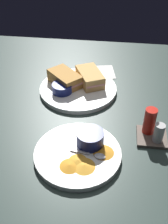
% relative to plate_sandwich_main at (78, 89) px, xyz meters
% --- Properties ---
extents(ground_plane, '(1.10, 1.10, 0.03)m').
position_rel_plate_sandwich_main_xyz_m(ground_plane, '(0.09, 0.05, -0.02)').
color(ground_plane, '#283833').
extents(plate_sandwich_main, '(0.29, 0.29, 0.02)m').
position_rel_plate_sandwich_main_xyz_m(plate_sandwich_main, '(0.00, 0.00, 0.00)').
color(plate_sandwich_main, white).
rests_on(plate_sandwich_main, ground_plane).
extents(sandwich_half_near, '(0.15, 0.13, 0.05)m').
position_rel_plate_sandwich_main_xyz_m(sandwich_half_near, '(-0.04, 0.04, 0.03)').
color(sandwich_half_near, tan).
rests_on(sandwich_half_near, plate_sandwich_main).
extents(sandwich_half_far, '(0.15, 0.15, 0.05)m').
position_rel_plate_sandwich_main_xyz_m(sandwich_half_far, '(-0.02, -0.05, 0.03)').
color(sandwich_half_far, '#C68C42').
rests_on(sandwich_half_far, plate_sandwich_main).
extents(ramekin_dark_sauce, '(0.07, 0.07, 0.03)m').
position_rel_plate_sandwich_main_xyz_m(ramekin_dark_sauce, '(0.04, -0.05, 0.03)').
color(ramekin_dark_sauce, navy).
rests_on(ramekin_dark_sauce, plate_sandwich_main).
extents(spoon_by_dark_ramekin, '(0.08, 0.08, 0.01)m').
position_rel_plate_sandwich_main_xyz_m(spoon_by_dark_ramekin, '(-0.00, -0.01, 0.01)').
color(spoon_by_dark_ramekin, silver).
rests_on(spoon_by_dark_ramekin, plate_sandwich_main).
extents(plate_chips_companion, '(0.25, 0.25, 0.02)m').
position_rel_plate_sandwich_main_xyz_m(plate_chips_companion, '(0.32, 0.05, 0.00)').
color(plate_chips_companion, white).
rests_on(plate_chips_companion, ground_plane).
extents(ramekin_light_gravy, '(0.08, 0.08, 0.04)m').
position_rel_plate_sandwich_main_xyz_m(ramekin_light_gravy, '(0.29, 0.08, 0.03)').
color(ramekin_light_gravy, '#0C144C').
rests_on(ramekin_light_gravy, plate_chips_companion).
extents(spoon_by_gravy_ramekin, '(0.03, 0.10, 0.01)m').
position_rel_plate_sandwich_main_xyz_m(spoon_by_gravy_ramekin, '(0.33, 0.10, 0.01)').
color(spoon_by_gravy_ramekin, silver).
rests_on(spoon_by_gravy_ramekin, plate_chips_companion).
extents(plantain_chip_scatter, '(0.13, 0.16, 0.01)m').
position_rel_plate_sandwich_main_xyz_m(plantain_chip_scatter, '(0.36, 0.07, 0.01)').
color(plantain_chip_scatter, gold).
rests_on(plantain_chip_scatter, plate_chips_companion).
extents(condiment_caddy, '(0.09, 0.09, 0.10)m').
position_rel_plate_sandwich_main_xyz_m(condiment_caddy, '(0.22, 0.26, 0.03)').
color(condiment_caddy, brown).
rests_on(condiment_caddy, ground_plane).
extents(paper_napkin_folded, '(0.13, 0.11, 0.00)m').
position_rel_plate_sandwich_main_xyz_m(paper_napkin_folded, '(-0.15, 0.08, -0.01)').
color(paper_napkin_folded, white).
rests_on(paper_napkin_folded, ground_plane).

